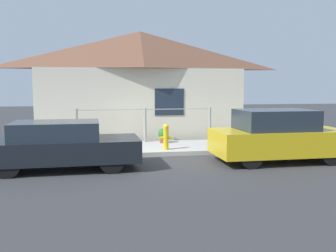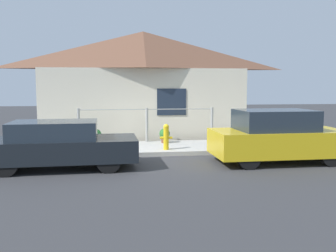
{
  "view_description": "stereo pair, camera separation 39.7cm",
  "coord_description": "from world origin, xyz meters",
  "px_view_note": "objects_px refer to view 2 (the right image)",
  "views": [
    {
      "loc": [
        -1.43,
        -11.1,
        2.15
      ],
      "look_at": [
        0.51,
        0.3,
        0.9
      ],
      "focal_mm": 40.0,
      "sensor_mm": 36.0,
      "label": 1
    },
    {
      "loc": [
        -1.03,
        -11.16,
        2.15
      ],
      "look_at": [
        0.51,
        0.3,
        0.9
      ],
      "focal_mm": 40.0,
      "sensor_mm": 36.0,
      "label": 2
    }
  ],
  "objects_px": {
    "car_left": "(59,145)",
    "fire_hydrant": "(166,136)",
    "potted_plant_near_hydrant": "(165,135)",
    "car_right": "(278,137)",
    "potted_plant_by_fence": "(96,135)"
  },
  "relations": [
    {
      "from": "potted_plant_near_hydrant",
      "to": "fire_hydrant",
      "type": "bearing_deg",
      "value": -95.2
    },
    {
      "from": "car_right",
      "to": "potted_plant_near_hydrant",
      "type": "relative_size",
      "value": 7.31
    },
    {
      "from": "fire_hydrant",
      "to": "potted_plant_near_hydrant",
      "type": "relative_size",
      "value": 1.58
    },
    {
      "from": "car_right",
      "to": "fire_hydrant",
      "type": "xyz_separation_m",
      "value": [
        -2.93,
        1.73,
        -0.17
      ]
    },
    {
      "from": "potted_plant_by_fence",
      "to": "potted_plant_near_hydrant",
      "type": "bearing_deg",
      "value": -0.09
    },
    {
      "from": "car_left",
      "to": "potted_plant_by_fence",
      "type": "bearing_deg",
      "value": 74.88
    },
    {
      "from": "car_left",
      "to": "potted_plant_near_hydrant",
      "type": "distance_m",
      "value": 4.45
    },
    {
      "from": "car_left",
      "to": "fire_hydrant",
      "type": "bearing_deg",
      "value": 28.18
    },
    {
      "from": "car_left",
      "to": "potted_plant_near_hydrant",
      "type": "height_order",
      "value": "car_left"
    },
    {
      "from": "potted_plant_near_hydrant",
      "to": "potted_plant_by_fence",
      "type": "relative_size",
      "value": 0.97
    },
    {
      "from": "car_left",
      "to": "fire_hydrant",
      "type": "relative_size",
      "value": 4.86
    },
    {
      "from": "car_right",
      "to": "fire_hydrant",
      "type": "height_order",
      "value": "car_right"
    },
    {
      "from": "car_left",
      "to": "potted_plant_by_fence",
      "type": "relative_size",
      "value": 7.49
    },
    {
      "from": "potted_plant_near_hydrant",
      "to": "car_right",
      "type": "bearing_deg",
      "value": -48.36
    },
    {
      "from": "car_left",
      "to": "car_right",
      "type": "bearing_deg",
      "value": -1.74
    }
  ]
}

